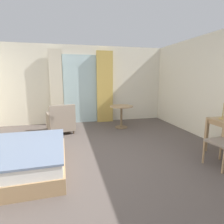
# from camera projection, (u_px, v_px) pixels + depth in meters

# --- Properties ---
(ground) EXTENTS (6.47, 7.26, 0.10)m
(ground) POSITION_uv_depth(u_px,v_px,m) (100.00, 165.00, 3.47)
(ground) COLOR #564C47
(wall_back) EXTENTS (6.07, 0.12, 2.67)m
(wall_back) POSITION_uv_depth(u_px,v_px,m) (83.00, 85.00, 6.43)
(wall_back) COLOR silver
(wall_back) RESTS_ON ground
(balcony_glass_door) EXTENTS (1.21, 0.02, 2.35)m
(balcony_glass_door) POSITION_uv_depth(u_px,v_px,m) (81.00, 90.00, 6.36)
(balcony_glass_door) COLOR silver
(balcony_glass_door) RESTS_ON ground
(curtain_panel_left) EXTENTS (0.41, 0.10, 2.49)m
(curtain_panel_left) POSITION_uv_depth(u_px,v_px,m) (56.00, 88.00, 6.06)
(curtain_panel_left) COLOR beige
(curtain_panel_left) RESTS_ON ground
(curtain_panel_right) EXTENTS (0.57, 0.10, 2.49)m
(curtain_panel_right) POSITION_uv_depth(u_px,v_px,m) (105.00, 87.00, 6.45)
(curtain_panel_right) COLOR tan
(curtain_panel_right) RESTS_ON ground
(armchair_by_window) EXTENTS (0.86, 0.94, 0.85)m
(armchair_by_window) POSITION_uv_depth(u_px,v_px,m) (61.00, 121.00, 5.28)
(armchair_by_window) COLOR gray
(armchair_by_window) RESTS_ON ground
(round_cafe_table) EXTENTS (0.73, 0.73, 0.71)m
(round_cafe_table) POSITION_uv_depth(u_px,v_px,m) (121.00, 111.00, 5.78)
(round_cafe_table) COLOR tan
(round_cafe_table) RESTS_ON ground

